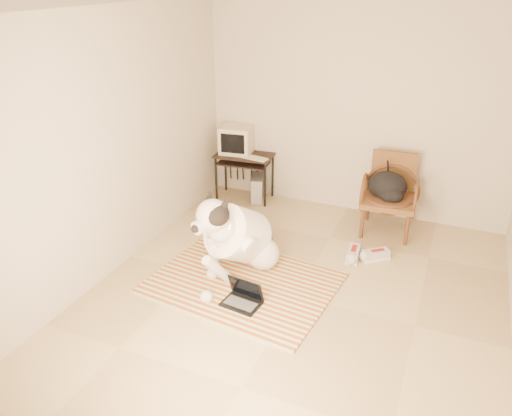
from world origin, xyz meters
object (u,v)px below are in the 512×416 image
Objects in this scene: pc_tower at (257,188)px; computer_desk at (244,161)px; rattan_chair at (390,194)px; crt_monitor at (237,139)px; laptop at (243,297)px; dog at (238,237)px; backpack at (388,187)px.

computer_desk is at bearing -173.82° from pc_tower.
rattan_chair is (2.04, -0.17, -0.08)m from computer_desk.
rattan_chair is at bearing -6.13° from crt_monitor.
crt_monitor is 0.74m from pc_tower.
dog is at bearing 119.18° from laptop.
pc_tower is (-0.83, 2.33, 0.10)m from laptop.
crt_monitor is (-0.85, 1.84, 0.43)m from dog.
backpack is at bearing -8.02° from crt_monitor.
dog is at bearing -129.47° from rattan_chair.
backpack reaches higher than computer_desk.
crt_monitor is (-0.13, 0.06, 0.28)m from computer_desk.
computer_desk is at bearing -24.28° from crt_monitor.
dog is at bearing -73.59° from pc_tower.
dog is 1.92m from computer_desk.
dog reaches higher than backpack.
laptop is at bearing -66.21° from computer_desk.
laptop is at bearing -70.46° from pc_tower.
rattan_chair is at bearing 50.53° from dog.
crt_monitor is at bearing 173.16° from pc_tower.
dog reaches higher than computer_desk.
computer_desk is at bearing 112.07° from dog.
dog is 3.69× the size of laptop.
rattan_chair is (1.02, 2.14, 0.40)m from laptop.
dog is 3.12× the size of crt_monitor.
backpack reaches higher than pc_tower.
backpack is at bearing -8.23° from pc_tower.
dog is 2.07m from crt_monitor.
backpack reaches higher than laptop.
pc_tower is (0.19, 0.02, -0.39)m from computer_desk.
pc_tower is (0.32, -0.04, -0.67)m from crt_monitor.
rattan_chair is 2.06× the size of backpack.
rattan_chair is at bearing 72.58° from backpack.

